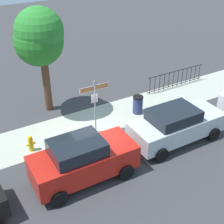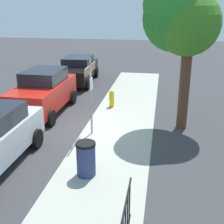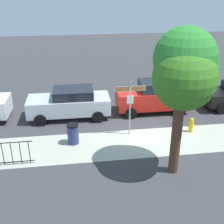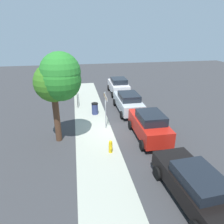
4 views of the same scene
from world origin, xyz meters
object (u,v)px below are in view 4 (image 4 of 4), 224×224
(car_silver, at_px, (128,102))
(car_red, at_px, (149,125))
(car_black, at_px, (195,185))
(trash_bin, at_px, (95,109))
(fire_hydrant, at_px, (111,147))
(street_sign, at_px, (105,104))
(shade_tree, at_px, (58,79))
(car_white, at_px, (118,86))

(car_silver, bearing_deg, car_red, -177.75)
(car_black, height_order, trash_bin, car_black)
(trash_bin, bearing_deg, car_red, -146.73)
(car_red, xyz_separation_m, fire_hydrant, (-1.24, 2.76, -0.54))
(street_sign, xyz_separation_m, car_silver, (2.89, -2.41, -1.04))
(shade_tree, relative_size, trash_bin, 5.71)
(car_silver, xyz_separation_m, trash_bin, (-0.11, 2.91, -0.37))
(car_white, height_order, trash_bin, car_white)
(car_white, distance_m, trash_bin, 6.26)
(car_white, bearing_deg, street_sign, 162.72)
(street_sign, distance_m, car_black, 7.79)
(trash_bin, bearing_deg, car_black, -162.96)
(trash_bin, bearing_deg, shade_tree, 149.78)
(car_black, height_order, car_white, car_white)
(street_sign, bearing_deg, fire_hydrant, 176.37)
(car_red, xyz_separation_m, car_silver, (4.78, 0.16, -0.06))
(street_sign, distance_m, car_silver, 3.90)
(car_white, bearing_deg, shade_tree, 150.48)
(shade_tree, distance_m, trash_bin, 5.96)
(car_black, xyz_separation_m, car_white, (15.43, -0.09, 0.11))
(street_sign, distance_m, trash_bin, 3.16)
(car_silver, xyz_separation_m, car_white, (5.28, -0.27, 0.04))
(shade_tree, bearing_deg, street_sign, -65.16)
(car_white, height_order, fire_hydrant, car_white)
(car_black, height_order, fire_hydrant, car_black)
(car_red, bearing_deg, fire_hydrant, 114.73)
(fire_hydrant, bearing_deg, car_white, -14.29)
(trash_bin, bearing_deg, street_sign, -169.83)
(car_silver, height_order, trash_bin, car_silver)
(car_black, xyz_separation_m, trash_bin, (10.05, 3.08, -0.30))
(car_black, xyz_separation_m, fire_hydrant, (4.14, 2.78, -0.41))
(car_black, bearing_deg, street_sign, 16.38)
(car_black, distance_m, fire_hydrant, 5.00)
(street_sign, height_order, trash_bin, street_sign)
(car_red, distance_m, car_silver, 4.78)
(car_white, distance_m, fire_hydrant, 11.66)
(shade_tree, height_order, car_silver, shade_tree)
(car_black, bearing_deg, shade_tree, 39.58)
(car_red, distance_m, fire_hydrant, 3.08)
(car_red, relative_size, car_white, 1.01)
(car_silver, relative_size, fire_hydrant, 5.75)
(street_sign, height_order, car_red, street_sign)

